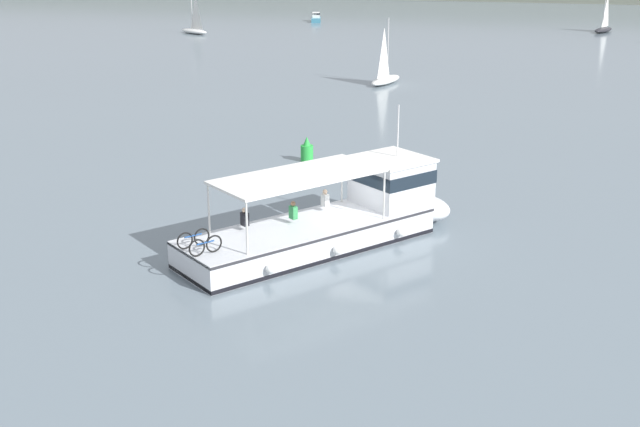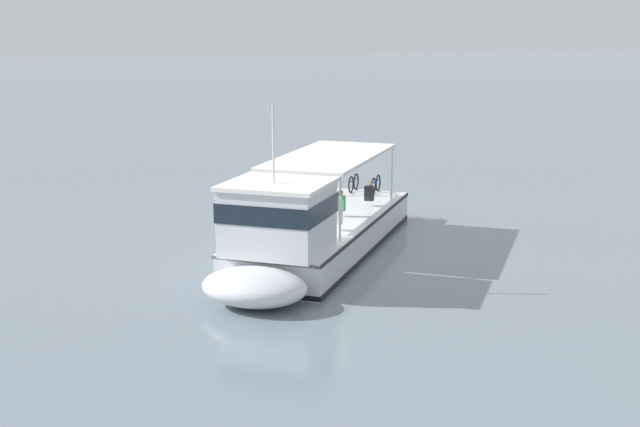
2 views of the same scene
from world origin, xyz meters
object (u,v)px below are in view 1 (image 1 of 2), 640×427
object	(u,v)px
sailboat_off_stern	(385,77)
motorboat_near_starboard	(316,18)
ferry_main	(340,218)
sailboat_mid_channel	(604,28)
channel_buoy	(307,151)
sailboat_horizon_east	(194,29)

from	to	relation	value
sailboat_off_stern	motorboat_near_starboard	distance (m)	51.38
ferry_main	motorboat_near_starboard	world-z (taller)	ferry_main
sailboat_mid_channel	channel_buoy	world-z (taller)	sailboat_mid_channel
sailboat_off_stern	sailboat_horizon_east	world-z (taller)	same
sailboat_horizon_east	motorboat_near_starboard	world-z (taller)	sailboat_horizon_east
sailboat_horizon_east	channel_buoy	bearing A→B (deg)	-60.75
ferry_main	sailboat_mid_channel	distance (m)	83.03
sailboat_off_stern	sailboat_horizon_east	size ratio (longest dim) A/B	1.00
sailboat_mid_channel	motorboat_near_starboard	size ratio (longest dim) A/B	1.42
motorboat_near_starboard	channel_buoy	xyz separation A→B (m)	(19.92, -73.14, 0.02)
sailboat_off_stern	channel_buoy	distance (m)	25.57
ferry_main	channel_buoy	bearing A→B (deg)	112.36
sailboat_mid_channel	motorboat_near_starboard	xyz separation A→B (m)	(-38.97, 3.03, 0.00)
channel_buoy	motorboat_near_starboard	bearing A→B (deg)	105.23
sailboat_mid_channel	channel_buoy	distance (m)	72.66
sailboat_horizon_east	sailboat_mid_channel	xyz separation A→B (m)	(49.77, 15.26, 0.00)
sailboat_mid_channel	motorboat_near_starboard	distance (m)	39.09
ferry_main	motorboat_near_starboard	distance (m)	88.36
sailboat_horizon_east	channel_buoy	world-z (taller)	sailboat_horizon_east
ferry_main	sailboat_horizon_east	bearing A→B (deg)	118.10
sailboat_horizon_east	sailboat_mid_channel	bearing A→B (deg)	17.05
sailboat_horizon_east	motorboat_near_starboard	size ratio (longest dim) A/B	1.42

